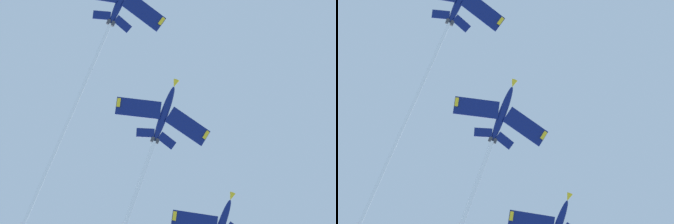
% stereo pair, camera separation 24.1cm
% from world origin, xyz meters
% --- Properties ---
extents(jet_lead, '(22.83, 50.48, 24.29)m').
position_xyz_m(jet_lead, '(2.76, 12.54, 119.81)').
color(jet_lead, navy).
extents(jet_second, '(21.36, 50.15, 23.04)m').
position_xyz_m(jet_second, '(13.49, 37.37, 111.75)').
color(jet_second, navy).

